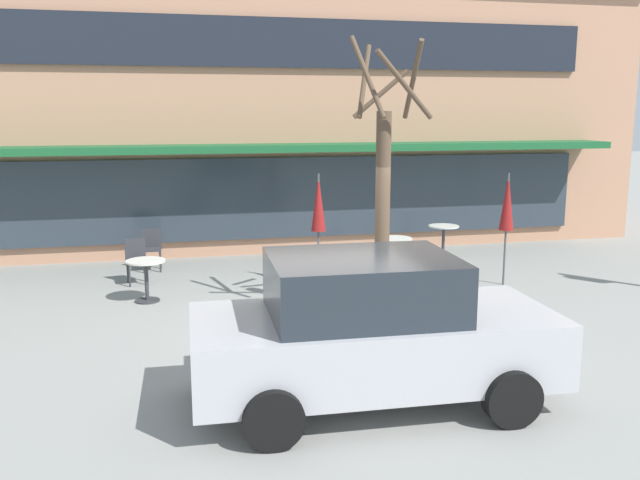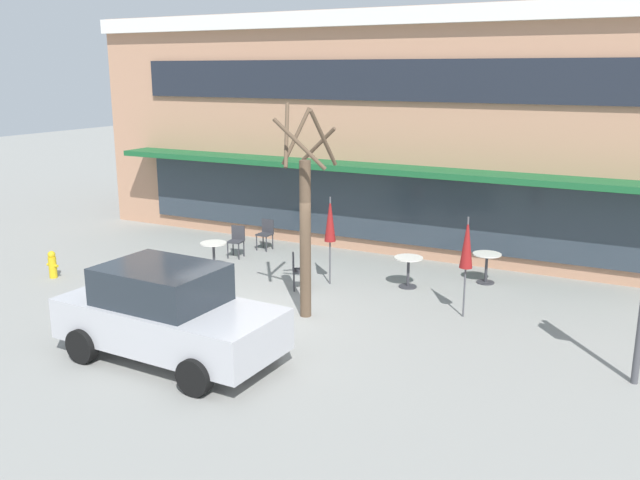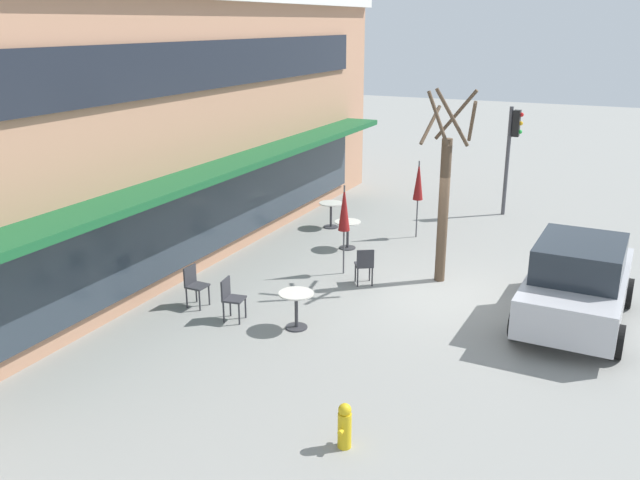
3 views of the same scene
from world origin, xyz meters
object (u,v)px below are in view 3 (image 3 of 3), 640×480
object	(u,v)px
cafe_table_by_tree	(331,211)
patio_umbrella_green_folded	(418,181)
cafe_table_near_wall	(348,230)
cafe_chair_0	(231,296)
cafe_table_streetside	(296,304)
fire_hydrant	(345,425)
traffic_light_pole	(512,143)
parked_sedan	(578,282)
cafe_chair_2	(365,264)
street_tree	(444,195)
patio_umbrella_cream_folded	(344,209)
cafe_chair_1	(194,283)

from	to	relation	value
cafe_table_by_tree	patio_umbrella_green_folded	xyz separation A→B (m)	(0.18, -2.59, 1.11)
cafe_table_near_wall	cafe_chair_0	xyz separation A→B (m)	(-5.27, 0.36, 0.01)
cafe_table_near_wall	cafe_table_streetside	world-z (taller)	same
cafe_table_by_tree	fire_hydrant	world-z (taller)	cafe_table_by_tree
traffic_light_pole	cafe_table_near_wall	bearing A→B (deg)	148.24
parked_sedan	patio_umbrella_green_folded	bearing A→B (deg)	48.06
cafe_table_by_tree	parked_sedan	xyz separation A→B (m)	(-4.00, -7.24, 0.36)
cafe_chair_2	street_tree	world-z (taller)	street_tree
cafe_table_near_wall	cafe_chair_2	bearing A→B (deg)	-148.72
traffic_light_pole	cafe_table_streetside	bearing A→B (deg)	167.85
patio_umbrella_cream_folded	traffic_light_pole	bearing A→B (deg)	-20.17
cafe_table_streetside	traffic_light_pole	world-z (taller)	traffic_light_pole
patio_umbrella_cream_folded	street_tree	xyz separation A→B (m)	(0.55, -2.25, 0.44)
cafe_chair_2	traffic_light_pole	world-z (taller)	traffic_light_pole
cafe_table_by_tree	cafe_chair_2	xyz separation A→B (m)	(-3.90, -2.62, 0.01)
cafe_chair_1	parked_sedan	distance (m)	7.92
cafe_chair_2	patio_umbrella_cream_folded	bearing A→B (deg)	55.98
cafe_table_by_tree	street_tree	distance (m)	5.26
patio_umbrella_green_folded	fire_hydrant	xyz separation A→B (m)	(-10.09, -2.10, -1.27)
cafe_table_streetside	patio_umbrella_cream_folded	bearing A→B (deg)	6.55
cafe_chair_0	cafe_chair_2	size ratio (longest dim) A/B	1.00
parked_sedan	street_tree	bearing A→B (deg)	69.76
cafe_table_near_wall	traffic_light_pole	bearing A→B (deg)	-31.76
cafe_chair_1	traffic_light_pole	size ratio (longest dim) A/B	0.26
cafe_table_near_wall	fire_hydrant	xyz separation A→B (m)	(-8.31, -3.48, -0.16)
traffic_light_pole	cafe_table_by_tree	bearing A→B (deg)	129.25
cafe_chair_0	cafe_chair_1	distance (m)	1.13
traffic_light_pole	fire_hydrant	xyz separation A→B (m)	(-13.57, -0.22, -1.94)
patio_umbrella_green_folded	cafe_chair_0	size ratio (longest dim) A/B	2.47
patio_umbrella_cream_folded	traffic_light_pole	size ratio (longest dim) A/B	0.65
patio_umbrella_cream_folded	parked_sedan	distance (m)	5.45
parked_sedan	traffic_light_pole	distance (m)	8.26
cafe_table_near_wall	parked_sedan	distance (m)	6.49
traffic_light_pole	fire_hydrant	distance (m)	13.71
cafe_chair_2	parked_sedan	xyz separation A→B (m)	(-0.10, -4.62, 0.35)
cafe_chair_1	street_tree	distance (m)	5.95
cafe_table_streetside	cafe_chair_1	bearing A→B (deg)	88.52
cafe_chair_1	cafe_chair_0	bearing A→B (deg)	-104.58
patio_umbrella_green_folded	traffic_light_pole	world-z (taller)	traffic_light_pole
cafe_table_streetside	street_tree	xyz separation A→B (m)	(3.80, -1.88, 1.56)
patio_umbrella_green_folded	cafe_chair_1	xyz separation A→B (m)	(-6.77, 2.83, -1.10)
cafe_chair_0	patio_umbrella_cream_folded	bearing A→B (deg)	-16.34
cafe_table_by_tree	cafe_chair_0	size ratio (longest dim) A/B	0.85
patio_umbrella_green_folded	parked_sedan	distance (m)	6.29
cafe_chair_0	cafe_chair_2	distance (m)	3.45
patio_umbrella_cream_folded	street_tree	world-z (taller)	street_tree
cafe_table_near_wall	cafe_chair_1	xyz separation A→B (m)	(-4.99, 1.45, 0.01)
parked_sedan	fire_hydrant	distance (m)	6.46
cafe_chair_0	parked_sedan	world-z (taller)	parked_sedan
cafe_table_by_tree	cafe_chair_2	distance (m)	4.70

